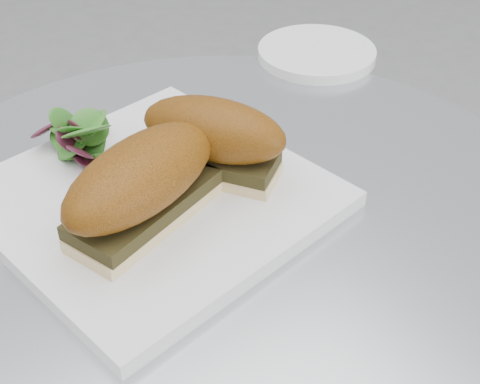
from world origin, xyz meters
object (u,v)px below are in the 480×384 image
object	(u,v)px
sandwich_right	(214,137)
saucer	(317,53)
plate	(153,198)
sandwich_left	(142,183)

from	to	relation	value
sandwich_right	saucer	xyz separation A→B (m)	(0.26, 0.18, -0.05)
plate	saucer	xyz separation A→B (m)	(0.32, 0.17, -0.00)
sandwich_left	plate	bearing A→B (deg)	35.19
sandwich_left	sandwich_right	xyz separation A→B (m)	(0.09, 0.03, 0.00)
sandwich_left	saucer	distance (m)	0.40
sandwich_left	sandwich_right	distance (m)	0.09
sandwich_left	saucer	world-z (taller)	sandwich_left
plate	sandwich_left	bearing A→B (deg)	-121.78
sandwich_right	saucer	world-z (taller)	sandwich_right
plate	saucer	bearing A→B (deg)	28.14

